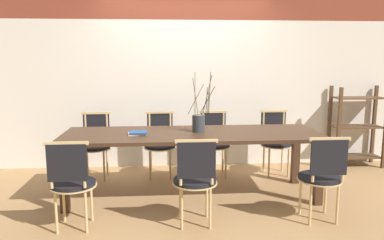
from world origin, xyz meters
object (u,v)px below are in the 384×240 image
(shelving_rack, at_px, (357,127))
(book_stack, at_px, (138,133))
(vase_centerpiece, at_px, (199,122))
(dining_table, at_px, (192,140))
(chair_far_center, at_px, (214,141))
(chair_near_center, at_px, (322,174))

(shelving_rack, bearing_deg, book_stack, -160.06)
(vase_centerpiece, relative_size, shelving_rack, 0.58)
(book_stack, bearing_deg, vase_centerpiece, 9.74)
(dining_table, xyz_separation_m, book_stack, (-0.62, -0.07, 0.10))
(dining_table, distance_m, book_stack, 0.63)
(dining_table, relative_size, shelving_rack, 2.46)
(vase_centerpiece, bearing_deg, chair_far_center, 68.91)
(chair_far_center, distance_m, shelving_rack, 2.23)
(shelving_rack, bearing_deg, chair_near_center, -125.52)
(vase_centerpiece, distance_m, book_stack, 0.72)
(chair_far_center, relative_size, vase_centerpiece, 1.26)
(vase_centerpiece, bearing_deg, book_stack, -170.26)
(dining_table, relative_size, chair_near_center, 3.34)
(chair_near_center, height_order, book_stack, chair_near_center)
(vase_centerpiece, bearing_deg, chair_near_center, -36.55)
(chair_far_center, distance_m, book_stack, 1.35)
(chair_far_center, xyz_separation_m, book_stack, (-0.99, -0.87, 0.30))
(dining_table, xyz_separation_m, vase_centerpiece, (0.08, 0.05, 0.20))
(chair_near_center, bearing_deg, dining_table, 146.94)
(chair_far_center, bearing_deg, shelving_rack, -172.50)
(chair_far_center, bearing_deg, vase_centerpiece, 68.91)
(shelving_rack, bearing_deg, dining_table, -157.08)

